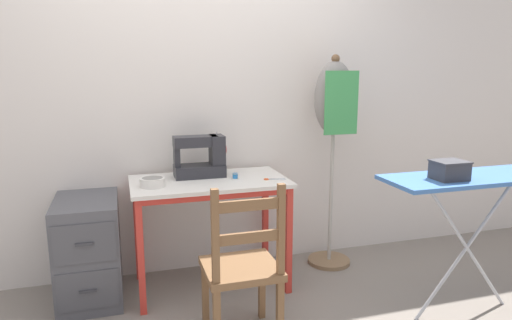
{
  "coord_description": "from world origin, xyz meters",
  "views": [
    {
      "loc": [
        -0.55,
        -2.6,
        1.47
      ],
      "look_at": [
        0.31,
        0.26,
        0.87
      ],
      "focal_mm": 32.0,
      "sensor_mm": 36.0,
      "label": 1
    }
  ],
  "objects_px": {
    "thread_spool_near_machine": "(235,176)",
    "wooden_chair": "(242,269)",
    "fabric_bowl": "(152,182)",
    "filing_cabinet": "(89,250)",
    "sewing_machine": "(202,157)",
    "ironing_board": "(473,183)",
    "scissors": "(271,179)",
    "storage_box": "(450,170)",
    "dress_form": "(334,114)"
  },
  "relations": [
    {
      "from": "scissors",
      "to": "wooden_chair",
      "type": "bearing_deg",
      "value": -121.76
    },
    {
      "from": "scissors",
      "to": "storage_box",
      "type": "xyz_separation_m",
      "value": [
        0.81,
        -0.71,
        0.16
      ]
    },
    {
      "from": "thread_spool_near_machine",
      "to": "filing_cabinet",
      "type": "height_order",
      "value": "thread_spool_near_machine"
    },
    {
      "from": "scissors",
      "to": "dress_form",
      "type": "xyz_separation_m",
      "value": [
        0.55,
        0.22,
        0.4
      ]
    },
    {
      "from": "filing_cabinet",
      "to": "storage_box",
      "type": "distance_m",
      "value": 2.25
    },
    {
      "from": "thread_spool_near_machine",
      "to": "ironing_board",
      "type": "height_order",
      "value": "ironing_board"
    },
    {
      "from": "thread_spool_near_machine",
      "to": "fabric_bowl",
      "type": "bearing_deg",
      "value": -174.88
    },
    {
      "from": "wooden_chair",
      "to": "storage_box",
      "type": "height_order",
      "value": "storage_box"
    },
    {
      "from": "dress_form",
      "to": "wooden_chair",
      "type": "bearing_deg",
      "value": -138.79
    },
    {
      "from": "wooden_chair",
      "to": "thread_spool_near_machine",
      "type": "bearing_deg",
      "value": 78.81
    },
    {
      "from": "filing_cabinet",
      "to": "ironing_board",
      "type": "height_order",
      "value": "ironing_board"
    },
    {
      "from": "sewing_machine",
      "to": "wooden_chair",
      "type": "relative_size",
      "value": 0.39
    },
    {
      "from": "sewing_machine",
      "to": "ironing_board",
      "type": "xyz_separation_m",
      "value": [
        1.43,
        -0.9,
        -0.07
      ]
    },
    {
      "from": "sewing_machine",
      "to": "wooden_chair",
      "type": "bearing_deg",
      "value": -85.4
    },
    {
      "from": "filing_cabinet",
      "to": "ironing_board",
      "type": "bearing_deg",
      "value": -21.1
    },
    {
      "from": "wooden_chair",
      "to": "fabric_bowl",
      "type": "bearing_deg",
      "value": 123.63
    },
    {
      "from": "fabric_bowl",
      "to": "storage_box",
      "type": "relative_size",
      "value": 0.86
    },
    {
      "from": "wooden_chair",
      "to": "dress_form",
      "type": "bearing_deg",
      "value": 41.21
    },
    {
      "from": "fabric_bowl",
      "to": "ironing_board",
      "type": "relative_size",
      "value": 0.15
    },
    {
      "from": "wooden_chair",
      "to": "ironing_board",
      "type": "xyz_separation_m",
      "value": [
        1.36,
        -0.1,
        0.39
      ]
    },
    {
      "from": "thread_spool_near_machine",
      "to": "ironing_board",
      "type": "distance_m",
      "value": 1.45
    },
    {
      "from": "storage_box",
      "to": "fabric_bowl",
      "type": "bearing_deg",
      "value": 154.37
    },
    {
      "from": "thread_spool_near_machine",
      "to": "wooden_chair",
      "type": "relative_size",
      "value": 0.05
    },
    {
      "from": "ironing_board",
      "to": "storage_box",
      "type": "xyz_separation_m",
      "value": [
        -0.2,
        -0.04,
        0.1
      ]
    },
    {
      "from": "fabric_bowl",
      "to": "thread_spool_near_machine",
      "type": "xyz_separation_m",
      "value": [
        0.54,
        0.05,
        -0.01
      ]
    },
    {
      "from": "sewing_machine",
      "to": "scissors",
      "type": "distance_m",
      "value": 0.49
    },
    {
      "from": "scissors",
      "to": "thread_spool_near_machine",
      "type": "height_order",
      "value": "thread_spool_near_machine"
    },
    {
      "from": "scissors",
      "to": "ironing_board",
      "type": "distance_m",
      "value": 1.22
    },
    {
      "from": "thread_spool_near_machine",
      "to": "wooden_chair",
      "type": "xyz_separation_m",
      "value": [
        -0.13,
        -0.67,
        -0.35
      ]
    },
    {
      "from": "sewing_machine",
      "to": "fabric_bowl",
      "type": "relative_size",
      "value": 2.23
    },
    {
      "from": "scissors",
      "to": "ironing_board",
      "type": "xyz_separation_m",
      "value": [
        1.01,
        -0.68,
        0.06
      ]
    },
    {
      "from": "fabric_bowl",
      "to": "wooden_chair",
      "type": "distance_m",
      "value": 0.82
    },
    {
      "from": "filing_cabinet",
      "to": "dress_form",
      "type": "height_order",
      "value": "dress_form"
    },
    {
      "from": "ironing_board",
      "to": "storage_box",
      "type": "relative_size",
      "value": 5.86
    },
    {
      "from": "filing_cabinet",
      "to": "wooden_chair",
      "type": "bearing_deg",
      "value": -42.12
    },
    {
      "from": "wooden_chair",
      "to": "filing_cabinet",
      "type": "height_order",
      "value": "wooden_chair"
    },
    {
      "from": "scissors",
      "to": "thread_spool_near_machine",
      "type": "xyz_separation_m",
      "value": [
        -0.22,
        0.09,
        0.02
      ]
    },
    {
      "from": "scissors",
      "to": "filing_cabinet",
      "type": "height_order",
      "value": "scissors"
    },
    {
      "from": "sewing_machine",
      "to": "ironing_board",
      "type": "relative_size",
      "value": 0.33
    },
    {
      "from": "dress_form",
      "to": "storage_box",
      "type": "relative_size",
      "value": 8.57
    },
    {
      "from": "scissors",
      "to": "fabric_bowl",
      "type": "bearing_deg",
      "value": 176.9
    },
    {
      "from": "sewing_machine",
      "to": "ironing_board",
      "type": "bearing_deg",
      "value": -32.19
    },
    {
      "from": "sewing_machine",
      "to": "storage_box",
      "type": "bearing_deg",
      "value": -37.34
    },
    {
      "from": "scissors",
      "to": "wooden_chair",
      "type": "xyz_separation_m",
      "value": [
        -0.36,
        -0.58,
        -0.33
      ]
    },
    {
      "from": "thread_spool_near_machine",
      "to": "filing_cabinet",
      "type": "distance_m",
      "value": 1.05
    },
    {
      "from": "fabric_bowl",
      "to": "storage_box",
      "type": "height_order",
      "value": "storage_box"
    },
    {
      "from": "fabric_bowl",
      "to": "filing_cabinet",
      "type": "xyz_separation_m",
      "value": [
        -0.41,
        0.12,
        -0.45
      ]
    },
    {
      "from": "filing_cabinet",
      "to": "sewing_machine",
      "type": "bearing_deg",
      "value": 4.3
    },
    {
      "from": "filing_cabinet",
      "to": "storage_box",
      "type": "relative_size",
      "value": 3.63
    },
    {
      "from": "sewing_machine",
      "to": "thread_spool_near_machine",
      "type": "relative_size",
      "value": 8.17
    }
  ]
}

